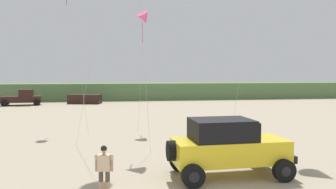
% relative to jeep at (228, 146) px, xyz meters
% --- Properties ---
extents(dune_ridge, '(90.00, 6.51, 2.47)m').
position_rel_jeep_xyz_m(dune_ridge, '(-3.10, 39.49, 0.04)').
color(dune_ridge, '#567A47').
rests_on(dune_ridge, ground_plane).
extents(jeep, '(4.90, 2.55, 2.26)m').
position_rel_jeep_xyz_m(jeep, '(0.00, 0.00, 0.00)').
color(jeep, yellow).
rests_on(jeep, ground_plane).
extents(person_watching, '(0.62, 0.36, 1.67)m').
position_rel_jeep_xyz_m(person_watching, '(-4.69, -1.34, -0.26)').
color(person_watching, tan).
rests_on(person_watching, ground_plane).
extents(distant_pickup, '(4.83, 3.00, 1.98)m').
position_rel_jeep_xyz_m(distant_pickup, '(-16.11, 31.61, -0.26)').
color(distant_pickup, black).
rests_on(distant_pickup, ground_plane).
extents(distant_sedan, '(4.47, 2.59, 1.20)m').
position_rel_jeep_xyz_m(distant_sedan, '(-8.60, 32.70, -0.60)').
color(distant_sedan, black).
rests_on(distant_sedan, ground_plane).
extents(kite_green_box, '(1.37, 3.85, 8.72)m').
position_rel_jeep_xyz_m(kite_green_box, '(-2.24, 12.79, 6.90)').
color(kite_green_box, '#E04C93').
rests_on(kite_green_box, ground_plane).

